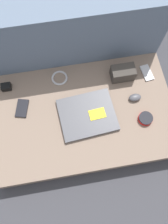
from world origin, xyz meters
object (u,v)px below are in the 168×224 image
(computer_mouse, at_px, (135,98))
(phone_black, at_px, (147,73))
(phone_silver, at_px, (22,108))
(speaker_puck, at_px, (145,118))
(camera_pouch, at_px, (123,73))
(laptop, at_px, (87,115))
(charger_brick, at_px, (6,87))

(computer_mouse, relative_size, phone_black, 0.64)
(computer_mouse, bearing_deg, phone_silver, 174.39)
(speaker_puck, bearing_deg, phone_silver, 165.10)
(phone_black, relative_size, camera_pouch, 0.82)
(laptop, bearing_deg, phone_black, 22.59)
(laptop, height_order, phone_black, laptop)
(camera_pouch, distance_m, charger_brick, 0.69)
(phone_silver, relative_size, charger_brick, 2.13)
(laptop, bearing_deg, computer_mouse, 6.34)
(laptop, xyz_separation_m, phone_black, (0.40, 0.21, -0.01))
(camera_pouch, xyz_separation_m, charger_brick, (-0.68, 0.04, -0.02))
(speaker_puck, xyz_separation_m, camera_pouch, (-0.07, 0.29, 0.03))
(laptop, relative_size, camera_pouch, 2.40)
(charger_brick, bearing_deg, phone_black, -2.77)
(camera_pouch, relative_size, charger_brick, 2.43)
(computer_mouse, height_order, phone_black, computer_mouse)
(phone_black, distance_m, charger_brick, 0.84)
(phone_black, xyz_separation_m, charger_brick, (-0.84, 0.04, 0.01))
(phone_silver, xyz_separation_m, charger_brick, (-0.08, 0.14, 0.01))
(speaker_puck, bearing_deg, camera_pouch, 103.45)
(speaker_puck, bearing_deg, laptop, 166.44)
(speaker_puck, relative_size, camera_pouch, 0.60)
(speaker_puck, xyz_separation_m, phone_silver, (-0.67, 0.18, -0.01))
(speaker_puck, relative_size, charger_brick, 1.45)
(computer_mouse, distance_m, camera_pouch, 0.16)
(phone_black, distance_m, camera_pouch, 0.16)
(laptop, distance_m, speaker_puck, 0.32)
(laptop, xyz_separation_m, camera_pouch, (0.25, 0.21, 0.03))
(phone_silver, bearing_deg, charger_brick, 133.11)
(computer_mouse, bearing_deg, phone_black, 51.55)
(computer_mouse, relative_size, charger_brick, 1.28)
(laptop, bearing_deg, speaker_puck, -18.16)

